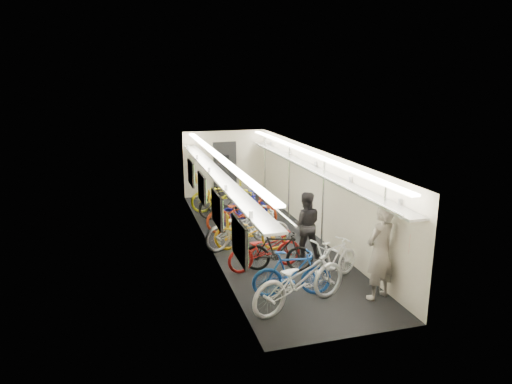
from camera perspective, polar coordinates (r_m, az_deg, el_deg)
train_car_shell at (r=12.53m, az=-1.52°, el=2.11°), size 10.00×10.00×10.00m
bicycle_0 at (r=8.78m, az=5.50°, el=-10.81°), size 2.31×1.42×1.14m
bicycle_1 at (r=9.23m, az=4.52°, el=-10.12°), size 1.66×0.71×0.97m
bicycle_2 at (r=10.44m, az=1.11°, el=-7.19°), size 1.86×0.84×0.94m
bicycle_3 at (r=10.32m, az=2.78°, el=-7.43°), size 1.63×0.96×0.95m
bicycle_4 at (r=11.55m, az=-0.76°, el=-5.01°), size 1.92×1.09×0.96m
bicycle_5 at (r=11.93m, az=0.36°, el=-4.38°), size 1.64×0.72×0.96m
bicycle_6 at (r=11.78m, az=-1.93°, el=-4.30°), size 2.18×1.31×1.08m
bicycle_7 at (r=13.22m, az=-1.60°, el=-2.21°), size 1.87×1.17×1.09m
bicycle_8 at (r=12.91m, az=-1.73°, el=-2.60°), size 2.10×0.77×1.10m
bicycle_9 at (r=13.97m, az=-3.54°, el=-1.36°), size 1.87×0.88×1.08m
bicycle_10 at (r=14.85m, az=-4.11°, el=-0.38°), size 2.16×0.91×1.11m
bicycle_11 at (r=10.02m, az=9.63°, el=-8.38°), size 1.58×1.04×0.93m
passenger_near at (r=9.26m, az=15.24°, el=-7.27°), size 0.82×0.68×1.93m
passenger_mid at (r=11.10m, az=6.16°, el=-4.08°), size 0.92×0.80×1.63m
backpack at (r=9.02m, az=19.36°, el=-6.04°), size 0.29×0.23×0.38m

